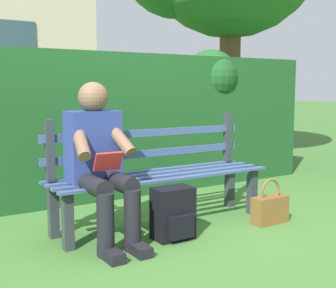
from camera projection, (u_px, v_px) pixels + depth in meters
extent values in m
plane|color=#3D6B2D|center=(161.00, 224.00, 3.69)|extent=(60.00, 60.00, 0.00)
cube|color=#2D3338|center=(252.00, 191.00, 3.99)|extent=(0.07, 0.07, 0.40)
cube|color=#2D3338|center=(68.00, 221.00, 3.09)|extent=(0.07, 0.07, 0.40)
cube|color=#2D3338|center=(230.00, 185.00, 4.24)|extent=(0.07, 0.07, 0.40)
cube|color=#2D3338|center=(53.00, 211.00, 3.34)|extent=(0.07, 0.07, 0.40)
cube|color=#384C7A|center=(149.00, 171.00, 3.81)|extent=(1.85, 0.06, 0.02)
cube|color=#384C7A|center=(157.00, 173.00, 3.70)|extent=(1.85, 0.06, 0.02)
cube|color=#384C7A|center=(166.00, 176.00, 3.58)|extent=(1.85, 0.06, 0.02)
cube|color=#384C7A|center=(175.00, 179.00, 3.47)|extent=(1.85, 0.06, 0.02)
cube|color=#2D3338|center=(228.00, 137.00, 4.22)|extent=(0.06, 0.06, 0.46)
cube|color=#2D3338|center=(50.00, 150.00, 3.32)|extent=(0.06, 0.06, 0.46)
cube|color=#384C7A|center=(149.00, 153.00, 3.78)|extent=(1.85, 0.02, 0.06)
cube|color=#384C7A|center=(149.00, 133.00, 3.76)|extent=(1.85, 0.02, 0.06)
cube|color=navy|center=(93.00, 146.00, 3.32)|extent=(0.38, 0.22, 0.52)
sphere|color=brown|center=(93.00, 97.00, 3.26)|extent=(0.22, 0.22, 0.22)
cylinder|color=black|center=(118.00, 182.00, 3.22)|extent=(0.13, 0.42, 0.13)
cylinder|color=black|center=(92.00, 185.00, 3.12)|extent=(0.13, 0.42, 0.13)
cylinder|color=black|center=(132.00, 220.00, 3.08)|extent=(0.12, 0.12, 0.42)
cylinder|color=black|center=(106.00, 225.00, 2.97)|extent=(0.12, 0.12, 0.42)
cube|color=black|center=(138.00, 249.00, 3.03)|extent=(0.10, 0.24, 0.07)
cube|color=black|center=(111.00, 255.00, 2.93)|extent=(0.10, 0.24, 0.07)
cylinder|color=brown|center=(120.00, 138.00, 3.27)|extent=(0.14, 0.32, 0.26)
cylinder|color=brown|center=(81.00, 141.00, 3.11)|extent=(0.14, 0.32, 0.26)
cube|color=#B22626|center=(108.00, 161.00, 3.11)|extent=(0.20, 0.07, 0.13)
cube|color=#19471E|center=(67.00, 126.00, 4.51)|extent=(5.76, 0.70, 1.46)
sphere|color=#19471E|center=(211.00, 77.00, 5.28)|extent=(0.63, 0.63, 0.63)
cylinder|color=brown|center=(230.00, 79.00, 6.82)|extent=(0.31, 0.31, 2.48)
cube|color=#334756|center=(16.00, 48.00, 10.15)|extent=(0.90, 0.04, 1.20)
cube|color=black|center=(173.00, 213.00, 3.33)|extent=(0.29, 0.19, 0.39)
cube|color=black|center=(182.00, 227.00, 3.24)|extent=(0.20, 0.04, 0.17)
cylinder|color=black|center=(175.00, 206.00, 3.47)|extent=(0.04, 0.04, 0.23)
cylinder|color=black|center=(155.00, 209.00, 3.37)|extent=(0.04, 0.04, 0.23)
cube|color=brown|center=(270.00, 210.00, 3.72)|extent=(0.32, 0.12, 0.22)
torus|color=brown|center=(270.00, 191.00, 3.70)|extent=(0.20, 0.02, 0.20)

